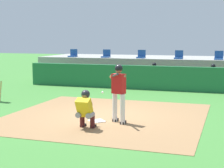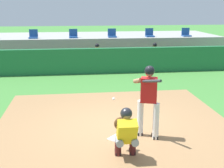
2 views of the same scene
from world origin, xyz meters
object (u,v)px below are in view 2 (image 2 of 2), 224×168
Objects in this scene: home_plate at (120,138)px; stadium_seat_1 at (33,36)px; batter_at_plate at (148,97)px; stadium_seat_4 at (150,34)px; catcher_crouched at (126,131)px; dugout_player_1 at (155,55)px; dugout_player_0 at (97,56)px; stadium_seat_2 at (73,35)px; stadium_seat_5 at (186,34)px; stadium_seat_3 at (112,35)px.

stadium_seat_1 reaches higher than home_plate.
stadium_seat_1 reaches higher than batter_at_plate.
stadium_seat_1 is 6.50m from stadium_seat_4.
home_plate is at bearing 89.81° from catcher_crouched.
stadium_seat_1 is at bearing 111.23° from batter_at_plate.
batter_at_plate is 1.39× the size of dugout_player_1.
dugout_player_0 is at bearing 89.38° from home_plate.
catcher_crouched is (-0.69, -0.92, -0.43)m from batter_at_plate.
stadium_seat_2 is at bearing 99.92° from batter_at_plate.
stadium_seat_2 is (-1.17, 2.03, 0.86)m from dugout_player_0.
stadium_seat_2 reaches higher than catcher_crouched.
dugout_player_0 is 2.97m from dugout_player_1.
dugout_player_1 is at bearing -139.20° from stadium_seat_5.
stadium_seat_2 is 1.00× the size of stadium_seat_3.
home_plate is 10.35m from stadium_seat_2.
stadium_seat_3 is (0.39, 10.14, 0.50)m from batter_at_plate.
home_plate is 0.92× the size of stadium_seat_4.
stadium_seat_2 is at bearing 180.00° from stadium_seat_4.
batter_at_plate is at bearing -85.75° from dugout_player_0.
dugout_player_1 is 2.71× the size of stadium_seat_3.
stadium_seat_5 reaches higher than dugout_player_1.
stadium_seat_3 is (1.00, 2.03, 0.86)m from dugout_player_0.
catcher_crouched is 1.49× the size of dugout_player_1.
stadium_seat_4 is at bearing 84.66° from dugout_player_1.
stadium_seat_2 is 6.50m from stadium_seat_5.
batter_at_plate is 8.46m from dugout_player_1.
stadium_seat_4 is at bearing 0.00° from stadium_seat_2.
dugout_player_0 is at bearing -159.10° from stadium_seat_5.
batter_at_plate reaches higher than catcher_crouched.
stadium_seat_5 reaches higher than dugout_player_0.
dugout_player_0 is at bearing -147.24° from stadium_seat_4.
stadium_seat_2 reaches higher than batter_at_plate.
stadium_seat_1 is 1.00× the size of stadium_seat_4.
stadium_seat_4 is at bearing 180.00° from stadium_seat_5.
stadium_seat_3 reaches higher than home_plate.
stadium_seat_5 is at bearing 63.90° from catcher_crouched.
stadium_seat_1 is at bearing 180.00° from stadium_seat_5.
stadium_seat_3 is (1.08, 10.18, 1.51)m from home_plate.
batter_at_plate is (0.69, 0.03, 1.01)m from home_plate.
dugout_player_0 is 2.71× the size of stadium_seat_4.
stadium_seat_3 reaches higher than dugout_player_1.
stadium_seat_4 is at bearing 73.61° from catcher_crouched.
catcher_crouched is 11.57m from stadium_seat_4.
dugout_player_1 is 2.71× the size of stadium_seat_2.
dugout_player_0 is 2.71× the size of stadium_seat_3.
stadium_seat_2 is (2.17, 0.00, 0.00)m from stadium_seat_1.
home_plate is 1.23m from batter_at_plate.
stadium_seat_3 and stadium_seat_4 have the same top height.
stadium_seat_1 is (-6.31, 2.03, 0.86)m from dugout_player_1.
batter_at_plate is 3.76× the size of stadium_seat_5.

